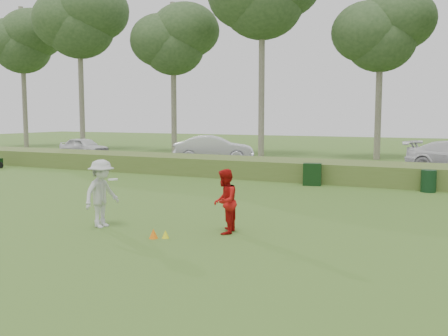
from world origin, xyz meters
The scene contains 15 objects.
ground centered at (0.00, 0.00, 0.00)m, with size 120.00×120.00×0.00m, color #3A6321.
reed_strip centered at (0.00, 12.00, 0.45)m, with size 80.00×3.00×0.90m, color #4B6528.
park_road centered at (0.00, 17.00, 0.03)m, with size 80.00×6.00×0.06m, color #2D2D2D.
tree_0 centered at (-30.00, 23.50, 9.72)m, with size 6.76×6.76×13.00m.
tree_1 centered at (-22.00, 22.20, 10.85)m, with size 7.54×7.54×14.50m.
tree_2 centered at (-14.00, 24.00, 8.97)m, with size 6.50×6.50×12.00m.
tree_4 centered at (2.00, 24.50, 8.59)m, with size 6.24×6.24×11.50m.
player_white centered at (-1.67, -0.34, 0.94)m, with size 0.93×1.26×1.87m.
player_red centered at (1.71, 0.45, 0.85)m, with size 0.82×0.64×1.69m, color #B8120F.
cone_orange centered at (0.32, -0.81, 0.12)m, with size 0.22×0.22×0.25m, color orange.
cone_yellow centered at (0.58, -0.66, 0.10)m, with size 0.18×0.18×0.20m, color yellow.
utility_cabinet centered at (1.37, 10.15, 0.49)m, with size 0.78×0.49×0.98m, color black.
trash_bin centered at (6.11, 10.28, 0.45)m, with size 0.60×0.60×0.89m, color black.
car_left centered at (-17.68, 17.37, 0.75)m, with size 1.63×4.05×1.38m, color white.
car_mid centered at (-7.14, 17.54, 0.90)m, with size 1.78×5.11×1.68m, color silver.
Camera 1 is at (7.18, -11.14, 3.09)m, focal length 40.00 mm.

